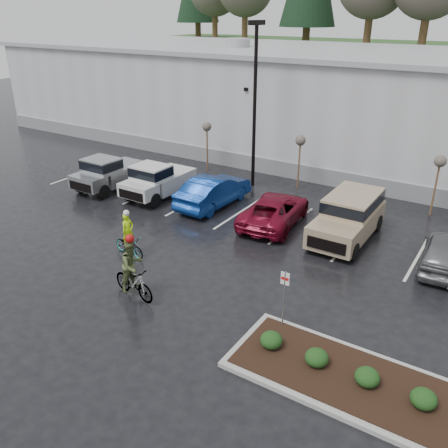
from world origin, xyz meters
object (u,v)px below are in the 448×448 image
Objects in this scene: sapling_mid at (300,143)px; pickup_silver at (114,171)px; car_red at (275,210)px; car_blue at (214,191)px; lamppost at (255,89)px; cyclist_hivis at (129,241)px; suv_tan at (347,219)px; car_grey at (445,252)px; cyclist_olive at (133,275)px; sapling_east at (440,165)px; fire_lane_sign at (284,293)px; pickup_white at (162,178)px; sapling_west at (207,129)px.

pickup_silver is (-9.42, -5.62, -1.75)m from sapling_mid.
car_red is (10.57, 0.34, -0.26)m from pickup_silver.
car_blue is 3.88m from car_red.
cyclist_hivis is (-0.10, -10.65, -5.02)m from lamppost.
suv_tan reaches higher than car_grey.
cyclist_hivis is 3.37m from cyclist_olive.
car_grey is at bearing -5.24° from suv_tan.
cyclist_olive is (-7.69, -13.99, -1.81)m from sapling_east.
car_grey is (11.74, -0.57, -0.10)m from car_blue.
cyclist_hivis is at bearing 24.03° from car_grey.
lamppost reaches higher than car_red.
pickup_silver is 2.03× the size of cyclist_olive.
sapling_mid is (2.50, 1.00, -2.96)m from lamppost.
car_red is 8.82m from cyclist_olive.
cyclist_olive reaches higher than fire_lane_sign.
lamppost is 10.48m from sapling_east.
pickup_white is 7.46m from cyclist_hivis.
cyclist_hivis reaches higher than car_red.
pickup_silver is 2.46× the size of cyclist_hivis.
sapling_mid is 5.77m from car_red.
lamppost is at bearing -56.57° from car_red.
suv_tan is (-2.75, -5.09, -1.70)m from sapling_east.
cyclist_olive is (2.52, -9.08, 0.09)m from car_blue.
car_red is (3.65, -4.28, -4.97)m from lamppost.
sapling_west is at bearing 32.31° from cyclist_olive.
car_blue is (3.43, 0.18, -0.15)m from pickup_white.
sapling_mid reaches higher than fire_lane_sign.
cyclist_olive is (9.23, -8.38, -0.06)m from pickup_silver.
cyclist_hivis is (-11.63, -6.17, -0.06)m from car_grey.
lamppost is 2.88× the size of sapling_mid.
car_blue is (3.79, -4.92, -1.90)m from sapling_west.
pickup_white is at bearing -5.38° from car_grey.
suv_tan is (14.16, 0.53, 0.05)m from pickup_silver.
sapling_west reaches higher than car_grey.
sapling_east is at bearing 5.71° from lamppost.
sapling_mid is 1.00× the size of sapling_east.
sapling_mid is 0.62× the size of pickup_white.
sapling_west is at bearing 165.96° from lamppost.
cyclist_hivis is (3.90, -11.65, -2.06)m from sapling_west.
car_red is at bearing -5.37° from car_grey.
pickup_white reaches higher than car_blue.
cyclist_hivis is at bearing -130.92° from sapling_east.
suv_tan reaches higher than car_red.
cyclist_olive is (-5.49, -1.19, -0.49)m from fire_lane_sign.
cyclist_hivis is 0.83× the size of cyclist_olive.
pickup_white is (-3.64, -4.09, -4.71)m from lamppost.
pickup_silver is 1.22× the size of car_grey.
car_red is 7.39m from cyclist_hivis.
car_grey is at bearing -19.45° from sapling_west.
fire_lane_sign is at bearing -67.51° from sapling_mid.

